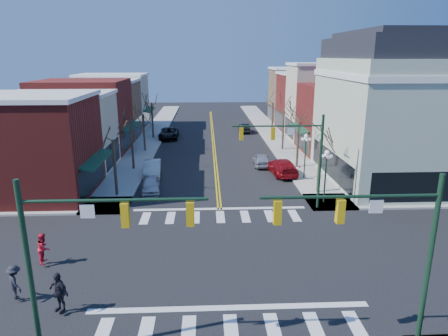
{
  "coord_description": "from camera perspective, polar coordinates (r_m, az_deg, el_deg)",
  "views": [
    {
      "loc": [
        -0.95,
        -20.55,
        11.22
      ],
      "look_at": [
        0.4,
        9.3,
        2.8
      ],
      "focal_mm": 32.0,
      "sensor_mm": 36.0,
      "label": 1
    }
  ],
  "objects": [
    {
      "name": "bldg_right_tan",
      "position": [
        71.78,
        10.84,
        10.1
      ],
      "size": [
        10.0,
        8.0,
        9.0
      ],
      "primitive_type": "cube",
      "color": "#8F6E4F",
      "rests_on": "ground"
    },
    {
      "name": "pedestrian_dark_b",
      "position": [
        21.76,
        -27.7,
        -14.24
      ],
      "size": [
        1.21,
        1.24,
        1.7
      ],
      "primitive_type": "imported",
      "rotation": [
        0.0,
        0.0,
        2.3
      ],
      "color": "black",
      "rests_on": "sidewalk_left"
    },
    {
      "name": "pedestrian_dark_a",
      "position": [
        19.98,
        -22.54,
        -16.03
      ],
      "size": [
        1.2,
        0.97,
        1.9
      ],
      "primitive_type": "imported",
      "rotation": [
        0.0,
        0.0,
        -0.53
      ],
      "color": "black",
      "rests_on": "sidewalk_left"
    },
    {
      "name": "car_left_near",
      "position": [
        34.47,
        -10.45,
        -2.37
      ],
      "size": [
        1.99,
        4.03,
        1.32
      ],
      "primitive_type": "imported",
      "rotation": [
        0.0,
        0.0,
        0.11
      ],
      "color": "#B5B5BA",
      "rests_on": "ground"
    },
    {
      "name": "sidewalk_right",
      "position": [
        43.16,
        10.49,
        0.51
      ],
      "size": [
        3.5,
        70.0,
        0.15
      ],
      "primitive_type": "cube",
      "color": "#9E9B93",
      "rests_on": "ground"
    },
    {
      "name": "car_right_far",
      "position": [
        60.82,
        2.89,
        5.74
      ],
      "size": [
        1.48,
        4.14,
        1.36
      ],
      "primitive_type": "imported",
      "rotation": [
        0.0,
        0.0,
        3.15
      ],
      "color": "black",
      "rests_on": "ground"
    },
    {
      "name": "tree_right_b",
      "position": [
        41.55,
        10.5,
        3.49
      ],
      "size": [
        0.24,
        0.24,
        5.18
      ],
      "primitive_type": "cylinder",
      "color": "#382B21",
      "rests_on": "ground"
    },
    {
      "name": "victorian_corner",
      "position": [
        39.42,
        23.94,
        7.76
      ],
      "size": [
        12.25,
        14.25,
        13.3
      ],
      "color": "#ADBAA1",
      "rests_on": "ground"
    },
    {
      "name": "sidewalk_left",
      "position": [
        42.77,
        -13.0,
        0.22
      ],
      "size": [
        3.5,
        70.0,
        0.15
      ],
      "primitive_type": "cube",
      "color": "#9E9B93",
      "rests_on": "ground"
    },
    {
      "name": "car_right_mid",
      "position": [
        42.19,
        5.36,
        1.21
      ],
      "size": [
        1.68,
        4.03,
        1.36
      ],
      "primitive_type": "imported",
      "rotation": [
        0.0,
        0.0,
        3.12
      ],
      "color": "#BCBBC1",
      "rests_on": "ground"
    },
    {
      "name": "car_left_far",
      "position": [
        56.58,
        -7.89,
        4.94
      ],
      "size": [
        2.54,
        5.47,
        1.52
      ],
      "primitive_type": "imported",
      "rotation": [
        0.0,
        0.0,
        0.0
      ],
      "color": "black",
      "rests_on": "ground"
    },
    {
      "name": "tree_left_c",
      "position": [
        48.95,
        -11.34,
        4.91
      ],
      "size": [
        0.24,
        0.24,
        4.55
      ],
      "primitive_type": "cylinder",
      "color": "#382B21",
      "rests_on": "ground"
    },
    {
      "name": "bldg_left_brick_b",
      "position": [
        50.68,
        -19.39,
        6.95
      ],
      "size": [
        10.0,
        9.0,
        8.5
      ],
      "primitive_type": "cube",
      "color": "maroon",
      "rests_on": "ground"
    },
    {
      "name": "bldg_right_stucco",
      "position": [
        56.84,
        14.43,
        8.97
      ],
      "size": [
        10.0,
        7.0,
        10.0
      ],
      "primitive_type": "cube",
      "color": "#BEB69D",
      "rests_on": "ground"
    },
    {
      "name": "lamppost_midblock",
      "position": [
        37.63,
        11.57,
        2.74
      ],
      "size": [
        0.36,
        0.36,
        4.33
      ],
      "color": "#14331E",
      "rests_on": "ground"
    },
    {
      "name": "bldg_right_brick_b",
      "position": [
        64.09,
        12.46,
        9.14
      ],
      "size": [
        10.0,
        8.0,
        8.5
      ],
      "primitive_type": "cube",
      "color": "maroon",
      "rests_on": "ground"
    },
    {
      "name": "tree_right_a",
      "position": [
        34.09,
        13.43,
        0.15
      ],
      "size": [
        0.24,
        0.24,
        4.62
      ],
      "primitive_type": "cylinder",
      "color": "#382B21",
      "rests_on": "ground"
    },
    {
      "name": "tree_right_d",
      "position": [
        57.0,
        6.93,
        6.81
      ],
      "size": [
        0.24,
        0.24,
        4.97
      ],
      "primitive_type": "cylinder",
      "color": "#382B21",
      "rests_on": "ground"
    },
    {
      "name": "bldg_left_stucco_b",
      "position": [
        66.06,
        -15.49,
        8.99
      ],
      "size": [
        10.0,
        8.0,
        8.2
      ],
      "primitive_type": "cube",
      "color": "#BEB69D",
      "rests_on": "ground"
    },
    {
      "name": "traffic_mast_near_left",
      "position": [
        15.38,
        -20.04,
        -10.35
      ],
      "size": [
        6.6,
        0.28,
        7.2
      ],
      "color": "#14331E",
      "rests_on": "ground"
    },
    {
      "name": "tree_right_c",
      "position": [
        49.25,
        8.43,
        5.27
      ],
      "size": [
        0.24,
        0.24,
        4.83
      ],
      "primitive_type": "cylinder",
      "color": "#382B21",
      "rests_on": "ground"
    },
    {
      "name": "traffic_mast_far_right",
      "position": [
        29.42,
        10.24,
        2.7
      ],
      "size": [
        6.6,
        0.28,
        7.2
      ],
      "color": "#14331E",
      "rests_on": "ground"
    },
    {
      "name": "tree_left_a",
      "position": [
        33.6,
        -15.3,
        -0.09
      ],
      "size": [
        0.24,
        0.24,
        4.76
      ],
      "primitive_type": "cylinder",
      "color": "#382B21",
      "rests_on": "ground"
    },
    {
      "name": "bldg_right_brick_a",
      "position": [
        49.66,
        16.9,
        6.71
      ],
      "size": [
        10.0,
        8.5,
        8.0
      ],
      "primitive_type": "cube",
      "color": "maroon",
      "rests_on": "ground"
    },
    {
      "name": "pedestrian_red_b",
      "position": [
        24.52,
        -24.36,
        -10.37
      ],
      "size": [
        0.77,
        0.93,
        1.73
      ],
      "primitive_type": "imported",
      "rotation": [
        0.0,
        0.0,
        1.72
      ],
      "color": "red",
      "rests_on": "sidewalk_left"
    },
    {
      "name": "bldg_left_brick_a",
      "position": [
        36.15,
        -26.29,
        2.58
      ],
      "size": [
        10.0,
        8.5,
        8.0
      ],
      "primitive_type": "cube",
      "color": "maroon",
      "rests_on": "ground"
    },
    {
      "name": "car_right_near",
      "position": [
        39.4,
        8.26,
        0.19
      ],
      "size": [
        2.79,
        5.52,
        1.54
      ],
      "primitive_type": "imported",
      "rotation": [
        0.0,
        0.0,
        3.26
      ],
      "color": "maroon",
      "rests_on": "ground"
    },
    {
      "name": "ground",
      "position": [
        23.43,
        0.05,
        -12.87
      ],
      "size": [
        160.0,
        160.0,
        0.0
      ],
      "primitive_type": "plane",
      "color": "black",
      "rests_on": "ground"
    },
    {
      "name": "lamppost_corner",
      "position": [
        31.56,
        14.36,
        0.07
      ],
      "size": [
        0.36,
        0.36,
        4.33
      ],
      "color": "#14331E",
      "rests_on": "ground"
    },
    {
      "name": "bldg_left_stucco_a",
      "position": [
        43.26,
        -22.28,
        4.62
      ],
      "size": [
        10.0,
        7.0,
        7.5
      ],
      "primitive_type": "cube",
      "color": "#BEB69D",
      "rests_on": "ground"
    },
    {
      "name": "bldg_left_tan",
      "position": [
        58.61,
        -17.11,
        7.88
      ],
      "size": [
        10.0,
        7.5,
        7.8
      ],
      "primitive_type": "cube",
      "color": "#8F6E4F",
      "rests_on": "ground"
    },
    {
      "name": "car_left_mid",
      "position": [
        39.22,
        -10.21,
        -0.03
      ],
      "size": [
        1.91,
        4.54,
        1.46
      ],
      "primitive_type": "imported",
      "rotation": [
        0.0,
        0.0,
        0.08
      ],
      "color": "silver",
      "rests_on": "ground"
    },
    {
      "name": "traffic_mast_near_right",
      "position": [
        16.05,
        21.87,
        -9.42
      ],
      "size": [
        6.6,
        0.28,
        7.2
      ],
      "color": "#14331E",
      "rests_on": "ground"
    },
    {
      "name": "tree_left_b",
      "position": [
        41.17,
        -12.97,
        3.14
      ],
      "size": [
        0.24,
        0.24,
        5.04
      ],
      "primitive_type": "cylinder",
      "color": "#382B21",
      "rests_on": "ground"
    },
    {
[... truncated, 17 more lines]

